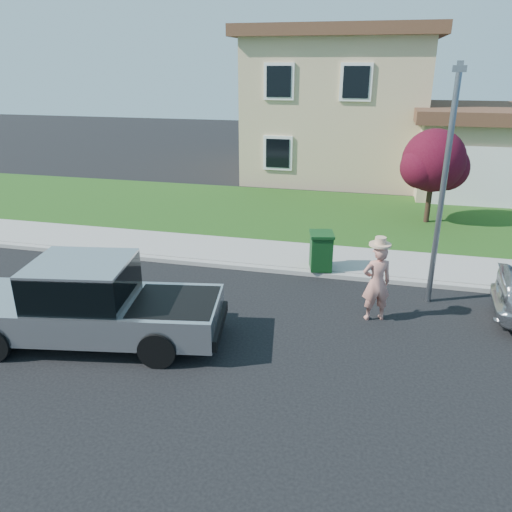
{
  "coord_description": "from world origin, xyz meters",
  "views": [
    {
      "loc": [
        2.06,
        -9.41,
        5.32
      ],
      "look_at": [
        -0.43,
        0.94,
        1.2
      ],
      "focal_mm": 35.0,
      "sensor_mm": 36.0,
      "label": 1
    }
  ],
  "objects_px": {
    "ornamental_tree": "(434,164)",
    "street_lamp": "(445,175)",
    "pickup_truck": "(90,305)",
    "woman": "(377,281)",
    "trash_bin": "(321,250)"
  },
  "relations": [
    {
      "from": "pickup_truck",
      "to": "street_lamp",
      "type": "height_order",
      "value": "street_lamp"
    },
    {
      "from": "ornamental_tree",
      "to": "street_lamp",
      "type": "distance_m",
      "value": 6.51
    },
    {
      "from": "woman",
      "to": "pickup_truck",
      "type": "bearing_deg",
      "value": 2.11
    },
    {
      "from": "woman",
      "to": "ornamental_tree",
      "type": "bearing_deg",
      "value": -122.8
    },
    {
      "from": "pickup_truck",
      "to": "trash_bin",
      "type": "xyz_separation_m",
      "value": [
        4.1,
        4.58,
        -0.15
      ]
    },
    {
      "from": "woman",
      "to": "trash_bin",
      "type": "distance_m",
      "value": 2.74
    },
    {
      "from": "ornamental_tree",
      "to": "street_lamp",
      "type": "xyz_separation_m",
      "value": [
        -0.45,
        -6.43,
        0.91
      ]
    },
    {
      "from": "pickup_truck",
      "to": "trash_bin",
      "type": "distance_m",
      "value": 6.15
    },
    {
      "from": "woman",
      "to": "street_lamp",
      "type": "relative_size",
      "value": 0.36
    },
    {
      "from": "ornamental_tree",
      "to": "trash_bin",
      "type": "relative_size",
      "value": 3.2
    },
    {
      "from": "woman",
      "to": "street_lamp",
      "type": "bearing_deg",
      "value": -157.6
    },
    {
      "from": "pickup_truck",
      "to": "ornamental_tree",
      "type": "height_order",
      "value": "ornamental_tree"
    },
    {
      "from": "ornamental_tree",
      "to": "street_lamp",
      "type": "bearing_deg",
      "value": -94.03
    },
    {
      "from": "woman",
      "to": "ornamental_tree",
      "type": "relative_size",
      "value": 0.6
    },
    {
      "from": "street_lamp",
      "to": "trash_bin",
      "type": "bearing_deg",
      "value": 164.24
    }
  ]
}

